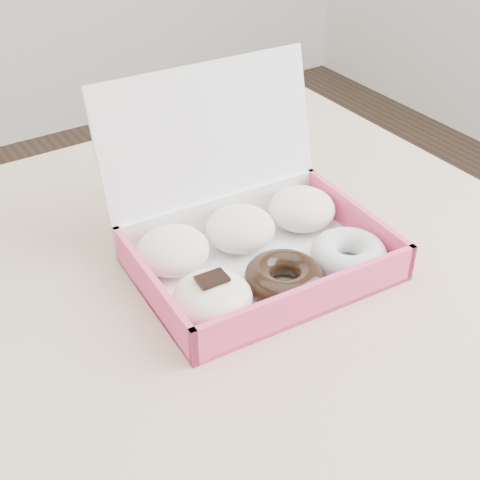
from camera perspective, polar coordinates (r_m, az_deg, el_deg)
table at (r=0.74m, az=-13.93°, el=-13.04°), size 1.20×0.80×0.75m
donut_box at (r=0.75m, az=1.00°, el=-0.02°), size 0.28×0.26×0.20m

